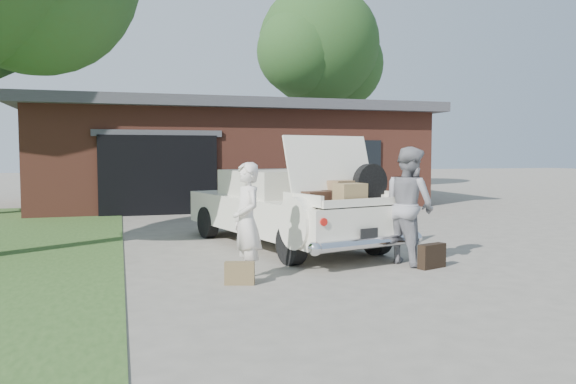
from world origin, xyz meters
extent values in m
plane|color=gray|center=(0.00, 0.00, 0.00)|extent=(90.00, 90.00, 0.00)
cube|color=brown|center=(1.00, 11.50, 1.50)|extent=(12.00, 7.00, 3.00)
cube|color=#4C4C51|center=(1.00, 11.50, 3.15)|extent=(12.80, 7.80, 0.30)
cube|color=black|center=(-1.50, 8.05, 1.10)|extent=(3.20, 0.30, 2.20)
cube|color=#4C4C51|center=(-1.50, 7.98, 2.25)|extent=(3.50, 0.12, 0.18)
cube|color=black|center=(4.50, 7.98, 1.60)|extent=(1.40, 0.08, 1.00)
cylinder|color=#38281E|center=(6.65, 17.64, 2.73)|extent=(0.44, 0.44, 5.47)
sphere|color=#254E20|center=(6.65, 17.64, 6.84)|extent=(5.73, 5.73, 5.73)
sphere|color=#254E20|center=(7.94, 18.21, 6.06)|extent=(4.30, 4.30, 4.30)
sphere|color=#254E20|center=(5.50, 16.92, 6.35)|extent=(4.01, 4.01, 4.01)
cube|color=white|center=(0.37, 2.07, 0.59)|extent=(2.94, 5.06, 0.62)
cube|color=beige|center=(0.30, 2.34, 1.14)|extent=(1.99, 2.23, 0.49)
cube|color=black|center=(0.07, 3.22, 1.12)|extent=(1.45, 0.44, 0.42)
cube|color=black|center=(0.53, 1.47, 1.12)|extent=(1.45, 0.44, 0.42)
cylinder|color=black|center=(-0.04, 0.29, 0.31)|extent=(0.36, 0.66, 0.63)
cylinder|color=black|center=(1.59, 0.71, 0.31)|extent=(0.36, 0.66, 0.63)
cylinder|color=black|center=(-0.84, 3.42, 0.31)|extent=(0.36, 0.66, 0.63)
cylinder|color=black|center=(0.78, 3.84, 0.31)|extent=(0.36, 0.66, 0.63)
cylinder|color=silver|center=(0.98, -0.28, 0.38)|extent=(1.93, 0.65, 0.17)
cylinder|color=#A5140F|center=(0.21, -0.41, 0.74)|extent=(0.13, 0.12, 0.11)
cylinder|color=#A5140F|center=(1.72, -0.02, 0.74)|extent=(0.13, 0.12, 0.11)
cube|color=black|center=(0.98, -0.30, 0.52)|extent=(0.32, 0.10, 0.16)
cube|color=black|center=(0.82, 0.32, 0.92)|extent=(1.69, 1.38, 0.04)
cube|color=white|center=(0.09, 0.13, 1.02)|extent=(0.32, 1.03, 0.17)
cube|color=white|center=(1.56, 0.51, 1.02)|extent=(0.32, 1.03, 0.17)
cube|color=white|center=(0.95, -0.19, 0.98)|extent=(1.49, 0.44, 0.11)
cube|color=white|center=(0.73, 0.67, 1.46)|extent=(1.64, 0.74, 1.06)
cube|color=#4A2E1F|center=(0.43, 0.38, 1.03)|extent=(0.63, 0.49, 0.18)
cube|color=#9D7F50|center=(0.81, 0.01, 1.10)|extent=(0.51, 0.40, 0.31)
cube|color=black|center=(0.83, 0.46, 1.03)|extent=(0.67, 0.53, 0.18)
cube|color=#8F6D48|center=(0.90, 0.46, 1.19)|extent=(0.53, 0.42, 0.16)
cylinder|color=black|center=(1.31, 0.39, 1.24)|extent=(0.62, 0.30, 0.60)
imported|color=white|center=(-0.91, -0.52, 0.79)|extent=(0.46, 0.63, 1.59)
imported|color=gray|center=(1.74, -0.11, 0.90)|extent=(0.86, 1.01, 1.81)
cube|color=olive|center=(-1.06, -0.74, 0.15)|extent=(0.41, 0.23, 0.30)
cube|color=black|center=(1.90, -0.53, 0.18)|extent=(0.49, 0.29, 0.36)
camera|label=1|loc=(-2.53, -7.82, 1.71)|focal=35.00mm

